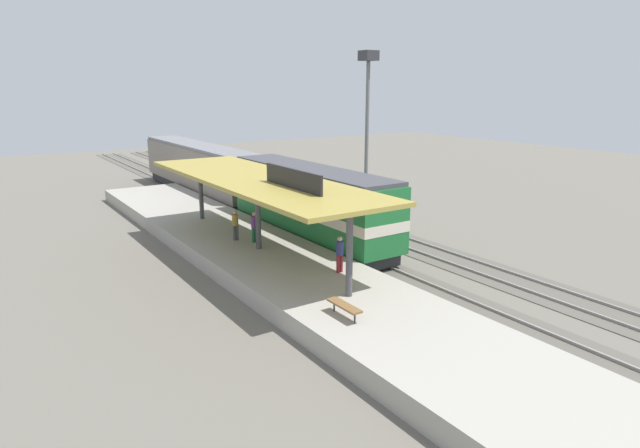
% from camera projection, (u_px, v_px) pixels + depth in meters
% --- Properties ---
extents(ground_plane, '(120.00, 120.00, 0.00)m').
position_uv_depth(ground_plane, '(358.00, 245.00, 32.32)').
color(ground_plane, '#666056').
extents(track_near, '(3.20, 110.00, 0.16)m').
position_uv_depth(track_near, '(330.00, 250.00, 31.24)').
color(track_near, '#565249').
rests_on(track_near, ground).
extents(track_far, '(3.20, 110.00, 0.16)m').
position_uv_depth(track_far, '(391.00, 238.00, 33.71)').
color(track_far, '#565249').
rests_on(track_far, ground).
extents(platform, '(6.00, 44.00, 0.90)m').
position_uv_depth(platform, '(259.00, 257.00, 28.68)').
color(platform, '#9E998E').
rests_on(platform, ground).
extents(station_canopy, '(5.20, 18.00, 4.70)m').
position_uv_depth(station_canopy, '(258.00, 181.00, 27.59)').
color(station_canopy, '#47474C').
rests_on(station_canopy, platform).
extents(platform_bench, '(0.44, 1.70, 0.50)m').
position_uv_depth(platform_bench, '(344.00, 306.00, 19.95)').
color(platform_bench, '#333338').
rests_on(platform_bench, platform).
extents(locomotive, '(2.93, 14.43, 4.44)m').
position_uv_depth(locomotive, '(310.00, 203.00, 32.43)').
color(locomotive, '#28282D').
rests_on(locomotive, track_near).
extents(passenger_carriage_single, '(2.90, 20.00, 4.24)m').
position_uv_depth(passenger_carriage_single, '(199.00, 168.00, 46.99)').
color(passenger_carriage_single, '#28282D').
rests_on(passenger_carriage_single, track_near).
extents(light_mast, '(1.10, 1.10, 11.70)m').
position_uv_depth(light_mast, '(368.00, 99.00, 38.71)').
color(light_mast, slate).
rests_on(light_mast, ground).
extents(person_waiting, '(0.34, 0.34, 1.71)m').
position_uv_depth(person_waiting, '(235.00, 224.00, 29.90)').
color(person_waiting, '#4C4C51').
rests_on(person_waiting, platform).
extents(person_walking, '(0.34, 0.34, 1.71)m').
position_uv_depth(person_walking, '(340.00, 252.00, 24.68)').
color(person_walking, maroon).
rests_on(person_walking, platform).
extents(person_boarding, '(0.34, 0.34, 1.71)m').
position_uv_depth(person_boarding, '(254.00, 226.00, 29.47)').
color(person_boarding, '#23603D').
rests_on(person_boarding, platform).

